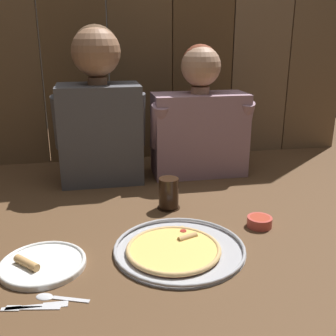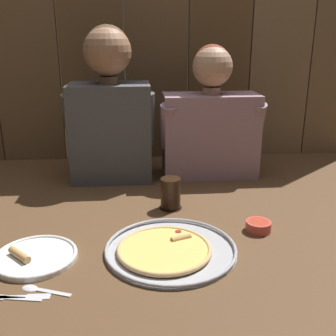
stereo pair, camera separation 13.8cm
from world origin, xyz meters
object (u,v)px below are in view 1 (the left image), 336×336
dinner_plate (42,264)px  pizza_tray (177,248)px  diner_left (99,110)px  dipping_bowl (260,221)px  drinking_glass (169,194)px  diner_right (200,119)px

dinner_plate → pizza_tray: bearing=1.6°
diner_left → dipping_bowl: bearing=-48.5°
drinking_glass → diner_left: size_ratio=0.18×
diner_left → diner_right: diner_left is taller
drinking_glass → diner_right: diner_right is taller
pizza_tray → drinking_glass: bearing=83.6°
pizza_tray → diner_left: 0.77m
diner_left → diner_right: size_ratio=1.14×
pizza_tray → dinner_plate: 0.39m
pizza_tray → dinner_plate: dinner_plate is taller
diner_left → diner_right: bearing=-0.1°
dinner_plate → diner_left: size_ratio=0.36×
diner_left → diner_right: (0.44, -0.00, -0.06)m
diner_left → drinking_glass: bearing=-57.5°
drinking_glass → dipping_bowl: 0.34m
diner_left → dinner_plate: bearing=-105.6°
dipping_bowl → diner_right: 0.62m
drinking_glass → diner_right: bearing=59.7°
diner_right → dipping_bowl: bearing=-83.8°
dinner_plate → drinking_glass: bearing=37.7°
pizza_tray → dipping_bowl: 0.33m
dinner_plate → diner_left: 0.77m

